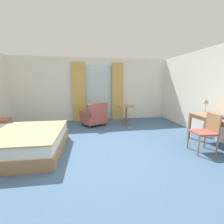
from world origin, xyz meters
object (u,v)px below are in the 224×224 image
Objects in this scene: nightstand at (0,128)px; desk_lamp at (206,102)px; round_cafe_table at (126,111)px; desk_chair at (207,130)px; armchair_by_window at (94,116)px; writing_desk at (221,122)px; bed at (10,142)px.

desk_lamp reaches higher than nightstand.
desk_chair is at bearing -66.83° from round_cafe_table.
round_cafe_table is (-1.12, 2.61, 0.01)m from desk_chair.
round_cafe_table is (3.98, 0.65, 0.26)m from nightstand.
round_cafe_table is at bearing 0.79° from armchair_by_window.
writing_desk is 3.38× the size of desk_lamp.
round_cafe_table is (3.15, 1.96, 0.25)m from bed.
nightstand is 0.72× the size of round_cafe_table.
desk_chair reaches higher than nightstand.
desk_chair is 1.97× the size of desk_lamp.
round_cafe_table is (-1.60, 2.48, -0.12)m from writing_desk.
bed is 2.21× the size of armchair_by_window.
desk_lamp is at bearing -12.53° from nightstand.
round_cafe_table is at bearing 122.91° from writing_desk.
bed is 3.72m from round_cafe_table.
nightstand is at bearing 167.47° from desk_lamp.
bed reaches higher than writing_desk.
nightstand is 1.14× the size of desk_lamp.
desk_chair is at bearing -8.67° from bed.
desk_chair is 1.24× the size of round_cafe_table.
bed is 4.86m from desk_lamp.
armchair_by_window is at bearing 131.70° from desk_chair.
bed is 1.55m from nightstand.
armchair_by_window is (-2.85, 1.88, -0.68)m from desk_lamp.
writing_desk is at bearing -18.16° from nightstand.
nightstand is 0.51× the size of armchair_by_window.
nightstand is 5.88m from writing_desk.
writing_desk is 0.70m from desk_lamp.
bed is at bearing -135.13° from armchair_by_window.
writing_desk is at bearing -41.33° from armchair_by_window.
desk_lamp reaches higher than bed.
desk_chair is at bearing -126.93° from desk_lamp.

